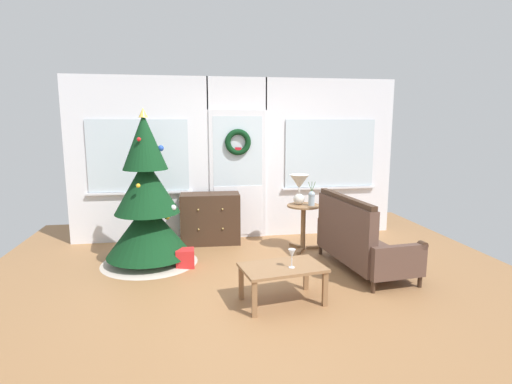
# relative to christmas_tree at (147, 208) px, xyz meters

# --- Properties ---
(ground_plane) EXTENTS (6.76, 6.76, 0.00)m
(ground_plane) POSITION_rel_christmas_tree_xyz_m (1.32, -1.01, -0.75)
(ground_plane) COLOR #996B42
(back_wall_with_door) EXTENTS (5.20, 0.19, 2.55)m
(back_wall_with_door) POSITION_rel_christmas_tree_xyz_m (1.32, 1.07, 0.54)
(back_wall_with_door) COLOR white
(back_wall_with_door) RESTS_ON ground
(christmas_tree) EXTENTS (1.27, 1.27, 2.04)m
(christmas_tree) POSITION_rel_christmas_tree_xyz_m (0.00, 0.00, 0.00)
(christmas_tree) COLOR #4C331E
(christmas_tree) RESTS_ON ground
(dresser_cabinet) EXTENTS (0.91, 0.47, 0.78)m
(dresser_cabinet) POSITION_rel_christmas_tree_xyz_m (0.86, 0.78, -0.36)
(dresser_cabinet) COLOR #3D281C
(dresser_cabinet) RESTS_ON ground
(settee_sofa) EXTENTS (0.86, 1.57, 0.96)m
(settee_sofa) POSITION_rel_christmas_tree_xyz_m (2.64, -0.70, -0.37)
(settee_sofa) COLOR #3D281C
(settee_sofa) RESTS_ON ground
(side_table) EXTENTS (0.50, 0.48, 0.67)m
(side_table) POSITION_rel_christmas_tree_xyz_m (2.18, 0.23, -0.27)
(side_table) COLOR #8E6642
(side_table) RESTS_ON ground
(table_lamp) EXTENTS (0.28, 0.28, 0.44)m
(table_lamp) POSITION_rel_christmas_tree_xyz_m (2.12, 0.27, 0.21)
(table_lamp) COLOR silver
(table_lamp) RESTS_ON side_table
(flower_vase) EXTENTS (0.11, 0.10, 0.35)m
(flower_vase) POSITION_rel_christmas_tree_xyz_m (2.28, 0.17, 0.04)
(flower_vase) COLOR #99ADBC
(flower_vase) RESTS_ON side_table
(coffee_table) EXTENTS (0.92, 0.65, 0.39)m
(coffee_table) POSITION_rel_christmas_tree_xyz_m (1.48, -1.47, -0.41)
(coffee_table) COLOR #8E6642
(coffee_table) RESTS_ON ground
(wine_glass) EXTENTS (0.08, 0.08, 0.20)m
(wine_glass) POSITION_rel_christmas_tree_xyz_m (1.56, -1.53, -0.21)
(wine_glass) COLOR silver
(wine_glass) RESTS_ON coffee_table
(gift_box) EXTENTS (0.24, 0.21, 0.24)m
(gift_box) POSITION_rel_christmas_tree_xyz_m (0.47, -0.24, -0.63)
(gift_box) COLOR red
(gift_box) RESTS_ON ground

